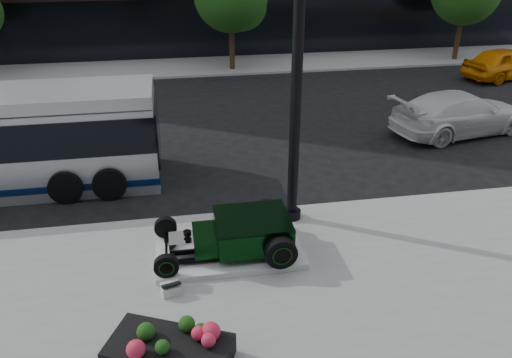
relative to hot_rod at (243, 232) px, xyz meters
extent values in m
plane|color=black|center=(0.93, 3.96, -0.70)|extent=(120.00, 120.00, 0.00)
cube|color=gray|center=(0.93, 17.96, -0.64)|extent=(70.00, 4.00, 0.12)
cube|color=black|center=(-9.07, 20.16, 1.30)|extent=(22.00, 0.50, 4.00)
cube|color=black|center=(13.93, 20.16, 1.30)|extent=(24.00, 0.50, 4.00)
cylinder|color=black|center=(1.93, 16.96, 0.72)|extent=(0.28, 0.28, 2.60)
sphere|color=#123C10|center=(2.53, 17.26, 2.62)|extent=(2.60, 2.60, 2.60)
cylinder|color=black|center=(14.93, 16.96, 0.72)|extent=(0.28, 0.28, 2.60)
sphere|color=#123C10|center=(15.53, 17.26, 2.62)|extent=(2.60, 2.60, 2.60)
cube|color=silver|center=(-0.33, 0.00, -0.50)|extent=(3.40, 1.80, 0.15)
cube|color=black|center=(-0.33, -0.45, -0.33)|extent=(3.00, 0.08, 0.10)
cube|color=black|center=(-0.33, 0.45, -0.33)|extent=(3.00, 0.08, 0.10)
cube|color=black|center=(0.22, 0.00, 0.02)|extent=(1.70, 1.45, 0.62)
cube|color=black|center=(0.22, 0.00, 0.35)|extent=(1.70, 1.45, 0.06)
cube|color=black|center=(-0.88, 0.00, -0.10)|extent=(0.55, 1.05, 0.38)
cube|color=silver|center=(-1.43, 0.00, -0.15)|extent=(0.55, 0.55, 0.34)
cylinder|color=black|center=(-1.28, 0.00, 0.12)|extent=(0.18, 0.18, 0.10)
cylinder|color=black|center=(-1.78, 0.00, -0.27)|extent=(0.06, 1.55, 0.06)
cylinder|color=black|center=(0.72, -0.85, -0.07)|extent=(0.72, 0.24, 0.72)
cylinder|color=black|center=(0.72, -0.98, -0.07)|extent=(0.37, 0.02, 0.37)
torus|color=#0B3D11|center=(0.72, -0.99, -0.07)|extent=(0.44, 0.02, 0.44)
cylinder|color=black|center=(0.72, 0.85, -0.07)|extent=(0.72, 0.24, 0.72)
cylinder|color=black|center=(0.72, 0.98, -0.07)|extent=(0.37, 0.02, 0.37)
torus|color=#0B3D11|center=(0.72, 0.99, -0.07)|extent=(0.44, 0.02, 0.44)
cylinder|color=black|center=(-1.78, -0.78, -0.16)|extent=(0.54, 0.16, 0.54)
cylinder|color=black|center=(-1.78, -0.87, -0.16)|extent=(0.28, 0.02, 0.28)
torus|color=#0B3D11|center=(-1.78, -0.88, -0.16)|extent=(0.34, 0.02, 0.34)
cylinder|color=black|center=(-1.78, 0.78, -0.16)|extent=(0.54, 0.16, 0.54)
cylinder|color=black|center=(-1.78, 0.87, -0.16)|extent=(0.28, 0.02, 0.28)
torus|color=#0B3D11|center=(-1.78, 0.88, -0.16)|extent=(0.34, 0.02, 0.34)
cube|color=silver|center=(-1.71, -1.18, -0.47)|extent=(0.46, 0.39, 0.22)
cube|color=black|center=(-1.71, -1.18, -0.34)|extent=(0.46, 0.37, 0.15)
cylinder|color=black|center=(1.50, 1.39, 3.79)|extent=(0.26, 0.26, 8.74)
cylinder|color=black|center=(1.50, 1.39, -0.47)|extent=(0.48, 0.48, 0.22)
cube|color=black|center=(-1.77, -3.05, -0.36)|extent=(2.39, 1.86, 0.43)
sphere|color=#DD2749|center=(-2.52, -3.05, -0.02)|extent=(0.28, 0.28, 0.28)
sphere|color=#123C10|center=(-2.22, -3.05, -0.02)|extent=(0.28, 0.28, 0.28)
sphere|color=#DD2749|center=(-1.92, -3.05, -0.02)|extent=(0.28, 0.28, 0.28)
sphere|color=#123C10|center=(-1.62, -3.05, -0.02)|extent=(0.28, 0.28, 0.28)
sphere|color=#DD2749|center=(-1.32, -3.05, -0.02)|extent=(0.28, 0.28, 0.28)
sphere|color=#123C10|center=(-1.02, -3.05, -0.02)|extent=(0.28, 0.28, 0.28)
cube|color=black|center=(-1.90, 4.77, 0.85)|extent=(0.06, 2.30, 1.70)
cylinder|color=black|center=(-4.53, 3.47, -0.22)|extent=(0.96, 0.28, 0.96)
cylinder|color=black|center=(-4.53, 6.07, -0.22)|extent=(0.96, 0.28, 0.96)
cylinder|color=black|center=(-3.33, 3.47, -0.22)|extent=(0.96, 0.28, 0.96)
cylinder|color=black|center=(-3.33, 6.07, -0.22)|extent=(0.96, 0.28, 0.96)
imported|color=silver|center=(9.19, 6.52, 0.09)|extent=(5.74, 3.22, 1.57)
imported|color=orange|center=(15.47, 13.14, 0.09)|extent=(4.95, 3.06, 1.57)
camera|label=1|loc=(-1.36, -9.65, 6.36)|focal=35.00mm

